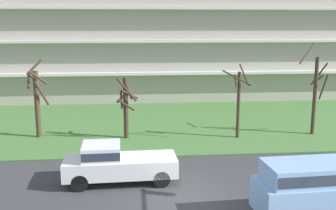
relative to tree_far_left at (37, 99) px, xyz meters
The scene contains 9 objects.
ground 14.05m from the tree_far_left, 51.48° to the right, with size 160.00×160.00×0.00m, color #38383A.
grass_lawn_strip 9.54m from the tree_far_left, 20.50° to the left, with size 80.00×16.00×0.08m, color #477238.
apartment_building 19.03m from the tree_far_left, 62.17° to the left, with size 51.73×11.08×15.03m.
tree_far_left is the anchor object (origin of this frame).
tree_left 5.96m from the tree_far_left, ahead, with size 1.50×1.52×4.21m.
tree_center 13.38m from the tree_far_left, ahead, with size 1.92×1.59×5.09m.
tree_right 18.80m from the tree_far_left, ahead, with size 1.97×1.81×6.29m.
pickup_white_near_left 10.08m from the tree_far_left, 56.58° to the right, with size 5.47×2.19×1.95m.
van_blue_center_left 18.76m from the tree_far_left, 43.11° to the right, with size 5.31×2.30×2.36m.
Camera 1 is at (-2.21, -16.07, 7.54)m, focal length 42.91 mm.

